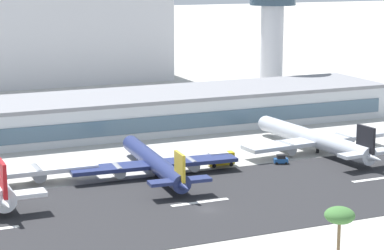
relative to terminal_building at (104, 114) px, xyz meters
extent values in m
plane|color=#B2AFA8|center=(-2.02, -73.03, -5.04)|extent=(1400.00, 1400.00, 0.00)
cube|color=#262628|center=(-2.02, -68.51, -5.00)|extent=(800.00, 41.57, 0.08)
cube|color=white|center=(-1.61, -68.51, -4.95)|extent=(12.00, 1.20, 0.01)
cube|color=white|center=(39.86, -68.51, -4.95)|extent=(12.00, 1.20, 0.01)
cube|color=silver|center=(0.00, 0.06, -0.50)|extent=(167.96, 27.11, 9.07)
cube|color=#476075|center=(0.00, -13.64, -0.96)|extent=(162.92, 0.30, 4.08)
cube|color=gray|center=(0.00, 0.06, 4.53)|extent=(169.64, 27.38, 1.00)
cylinder|color=silver|center=(69.13, 30.05, 10.93)|extent=(7.72, 7.72, 31.94)
cube|color=#BCBCC1|center=(0.73, 101.51, 12.04)|extent=(106.88, 39.50, 34.17)
cone|color=white|center=(-37.92, -63.92, -1.61)|extent=(3.98, 7.96, 3.98)
cylinder|color=gray|center=(-27.66, -42.69, -2.83)|extent=(2.88, 6.19, 2.87)
cube|color=white|center=(-37.92, -62.15, -1.17)|extent=(15.51, 3.65, 0.78)
cube|color=red|center=(-37.92, -62.15, 1.93)|extent=(0.71, 5.97, 7.08)
cylinder|color=navy|center=(-2.76, -46.19, -2.09)|extent=(6.14, 38.29, 3.81)
sphere|color=navy|center=(-1.60, -27.16, -2.09)|extent=(3.62, 3.62, 3.62)
cone|color=navy|center=(-3.93, -65.22, -2.09)|extent=(3.84, 7.06, 3.43)
cube|color=navy|center=(-2.81, -46.95, -2.47)|extent=(37.53, 7.99, 0.84)
cylinder|color=gray|center=(5.56, -47.46, -3.13)|extent=(2.80, 5.48, 2.48)
cylinder|color=gray|center=(-11.18, -46.44, -3.13)|extent=(2.80, 5.48, 2.48)
cube|color=navy|center=(-3.84, -63.69, -1.70)|extent=(12.83, 3.91, 0.67)
cube|color=gold|center=(-3.84, -63.69, 0.97)|extent=(0.92, 5.17, 6.10)
cylinder|color=black|center=(-2.88, -48.09, -4.52)|extent=(0.69, 0.69, 1.05)
cylinder|color=silver|center=(40.90, -41.45, -1.80)|extent=(7.74, 41.99, 4.18)
sphere|color=silver|center=(39.12, -20.64, -1.80)|extent=(3.97, 3.97, 3.97)
cone|color=silver|center=(42.69, -62.27, -1.80)|extent=(4.39, 7.82, 3.76)
cube|color=silver|center=(40.97, -42.28, -2.22)|extent=(39.42, 9.58, 0.92)
cylinder|color=gray|center=(49.72, -41.53, -2.95)|extent=(3.21, 6.06, 2.72)
cylinder|color=gray|center=(32.22, -43.03, -2.95)|extent=(3.21, 6.06, 2.72)
cube|color=silver|center=(42.55, -60.60, -1.38)|extent=(13.52, 4.57, 0.74)
cube|color=black|center=(42.55, -60.60, 1.54)|extent=(1.15, 5.68, 6.69)
cylinder|color=black|center=(41.08, -43.53, -4.47)|extent=(0.75, 0.75, 1.15)
cube|color=#23569E|center=(27.55, -49.10, -4.24)|extent=(3.55, 2.56, 1.00)
cube|color=black|center=(27.55, -49.10, -3.29)|extent=(2.23, 1.84, 0.90)
cylinder|color=black|center=(28.35, -50.22, -4.74)|extent=(0.66, 0.46, 0.60)
cylinder|color=black|center=(28.87, -48.71, -4.74)|extent=(0.66, 0.46, 0.60)
cylinder|color=black|center=(26.23, -49.49, -4.74)|extent=(0.66, 0.46, 0.60)
cylinder|color=black|center=(26.76, -47.98, -4.74)|extent=(0.66, 0.46, 0.60)
cube|color=gold|center=(14.08, -45.07, -3.99)|extent=(6.17, 2.85, 1.20)
cube|color=silver|center=(13.36, -45.02, -2.59)|extent=(4.48, 2.63, 1.60)
cube|color=gold|center=(16.23, -45.24, -2.64)|extent=(1.84, 2.33, 1.50)
cylinder|color=black|center=(16.08, -46.43, -4.59)|extent=(0.92, 0.35, 0.90)
cylinder|color=black|center=(16.26, -44.04, -4.59)|extent=(0.92, 0.35, 0.90)
cylinder|color=black|center=(11.89, -46.11, -4.59)|extent=(0.92, 0.35, 0.90)
cylinder|color=black|center=(12.07, -43.72, -4.59)|extent=(0.92, 0.35, 0.90)
cylinder|color=brown|center=(2.11, -109.74, -0.21)|extent=(0.48, 0.48, 9.66)
ellipsoid|color=#427538|center=(2.11, -109.74, 4.62)|extent=(4.46, 4.46, 2.45)
camera|label=1|loc=(-59.22, -197.55, 39.96)|focal=71.31mm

